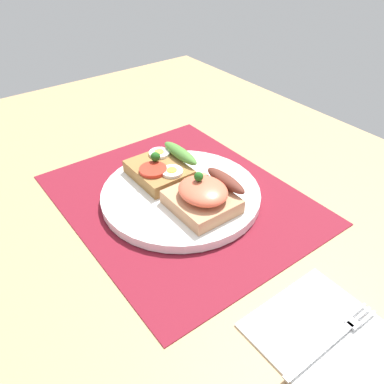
{
  "coord_description": "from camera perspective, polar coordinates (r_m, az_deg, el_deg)",
  "views": [
    {
      "loc": [
        42.06,
        -29.28,
        39.18
      ],
      "look_at": [
        3.0,
        0.0,
        3.25
      ],
      "focal_mm": 36.96,
      "sensor_mm": 36.0,
      "label": 1
    }
  ],
  "objects": [
    {
      "name": "plate",
      "position": [
        0.64,
        -1.61,
        -0.33
      ],
      "size": [
        25.59,
        25.59,
        1.45
      ],
      "primitive_type": "cylinder",
      "color": "white",
      "rests_on": "placemat"
    },
    {
      "name": "placemat",
      "position": [
        0.64,
        -1.6,
        -0.95
      ],
      "size": [
        41.45,
        34.1,
        0.3
      ],
      "primitive_type": "cube",
      "color": "maroon",
      "rests_on": "ground_plane"
    },
    {
      "name": "ground_plane",
      "position": [
        0.65,
        -1.58,
        -2.17
      ],
      "size": [
        120.0,
        90.0,
        3.2
      ],
      "primitive_type": "cube",
      "color": "tan"
    },
    {
      "name": "fork",
      "position": [
        0.48,
        19.8,
        -19.27
      ],
      "size": [
        1.62,
        14.44,
        0.32
      ],
      "color": "#B7B7BC",
      "rests_on": "napkin"
    },
    {
      "name": "sandwich_egg_tomato",
      "position": [
        0.66,
        -4.34,
        3.49
      ],
      "size": [
        10.14,
        9.54,
        4.38
      ],
      "color": "olive",
      "rests_on": "plate"
    },
    {
      "name": "napkin",
      "position": [
        0.49,
        18.74,
        -19.1
      ],
      "size": [
        14.51,
        14.14,
        0.6
      ],
      "primitive_type": "cube",
      "color": "white",
      "rests_on": "ground_plane"
    },
    {
      "name": "sandwich_salmon",
      "position": [
        0.59,
        1.62,
        -0.58
      ],
      "size": [
        9.75,
        10.13,
        5.94
      ],
      "color": "tan",
      "rests_on": "plate"
    }
  ]
}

